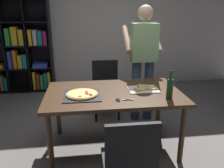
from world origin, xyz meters
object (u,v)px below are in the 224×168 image
Objects in this scene: bookshelf at (17,48)px; wine_bottle at (170,88)px; chair_near_camera at (129,160)px; dining_table at (114,98)px; pepperoni_pizza_on_tray at (82,94)px; chair_far_side at (106,85)px; kitchen_scissors at (122,100)px; person_serving_pizza at (143,58)px.

wine_bottle is at bearing -49.27° from bookshelf.
dining_table is at bearing 90.00° from chair_near_camera.
chair_near_camera is 2.15× the size of pepperoni_pizza_on_tray.
kitchen_scissors is at bearing -87.66° from chair_far_side.
chair_near_camera reaches higher than pepperoni_pizza_on_tray.
dining_table is 0.98m from chair_far_side.
dining_table is at bearing -126.27° from person_serving_pizza.
dining_table is at bearing -90.00° from chair_far_side.
chair_near_camera is 1.00× the size of chair_far_side.
person_serving_pizza is at bearing 72.26° from chair_near_camera.
chair_near_camera reaches higher than dining_table.
wine_bottle is (0.58, -0.28, 0.19)m from dining_table.
wine_bottle is 0.54m from kitchen_scissors.
chair_far_side is (0.00, 1.94, 0.00)m from chair_near_camera.
person_serving_pizza is 1.26m from pepperoni_pizza_on_tray.
chair_far_side is 1.14m from pepperoni_pizza_on_tray.
chair_far_side is at bearing 90.00° from dining_table.
dining_table is at bearing 100.63° from kitchen_scissors.
chair_near_camera is 3.78m from bookshelf.
wine_bottle reaches higher than pepperoni_pizza_on_tray.
bookshelf is (-1.71, 1.41, 0.41)m from chair_far_side.
dining_table is 8.25× the size of kitchen_scissors.
wine_bottle is (2.29, -2.66, -0.05)m from bookshelf.
bookshelf is 1.11× the size of person_serving_pizza.
bookshelf is at bearing 123.63° from kitchen_scissors.
bookshelf is at bearing 144.21° from person_serving_pizza.
kitchen_scissors is (-0.53, 0.01, -0.11)m from wine_bottle.
chair_near_camera is at bearing -130.17° from wine_bottle.
person_serving_pizza is at bearing -21.84° from chair_far_side.
dining_table is 0.67m from wine_bottle.
chair_near_camera is 1.87m from person_serving_pizza.
pepperoni_pizza_on_tray is 0.46m from kitchen_scissors.
person_serving_pizza is 4.18× the size of pepperoni_pizza_on_tray.
kitchen_scissors is (0.05, -0.27, 0.08)m from dining_table.
chair_near_camera reaches higher than kitchen_scissors.
bookshelf is 6.17× the size of wine_bottle.
pepperoni_pizza_on_tray is at bearing -168.20° from dining_table.
wine_bottle is at bearing -25.95° from dining_table.
wine_bottle is (0.58, 0.69, 0.36)m from chair_near_camera.
chair_far_side is 0.51× the size of person_serving_pizza.
person_serving_pizza reaches higher than pepperoni_pizza_on_tray.
kitchen_scissors is at bearing -24.41° from pepperoni_pizza_on_tray.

